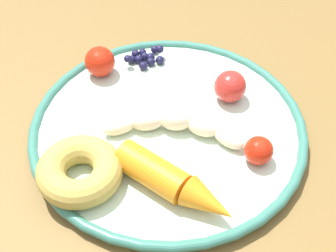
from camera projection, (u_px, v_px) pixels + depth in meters
dining_table at (154, 175)px, 0.65m from camera, size 1.27×0.74×0.70m
plate at (168, 128)px, 0.59m from camera, size 0.33×0.33×0.02m
banana at (175, 124)px, 0.57m from camera, size 0.17×0.07×0.03m
carrot_orange at (177, 184)px, 0.51m from camera, size 0.13×0.11×0.04m
donut at (80, 171)px, 0.52m from camera, size 0.13×0.13×0.03m
blueberry_pile at (146, 57)px, 0.66m from camera, size 0.05×0.05×0.02m
tomato_near at (230, 86)px, 0.60m from camera, size 0.04×0.04×0.04m
tomato_mid at (100, 62)px, 0.64m from camera, size 0.04×0.04×0.04m
tomato_far at (259, 151)px, 0.54m from camera, size 0.03×0.03×0.03m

